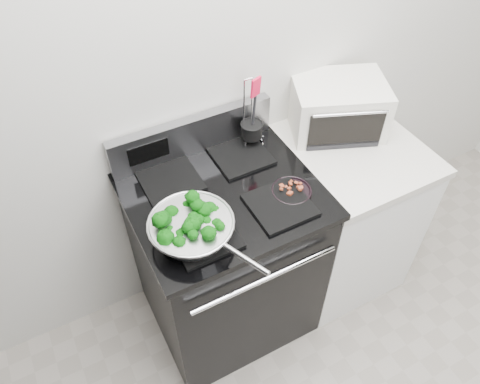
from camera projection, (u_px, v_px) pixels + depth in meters
back_wall at (249, 52)px, 1.96m from camera, size 4.00×0.02×2.70m
gas_range at (226, 258)px, 2.28m from camera, size 0.79×0.69×1.13m
counter at (340, 213)px, 2.52m from camera, size 0.62×0.68×0.92m
skillet at (192, 228)px, 1.75m from camera, size 0.33×0.50×0.07m
broccoli_pile at (191, 224)px, 1.74m from camera, size 0.26×0.26×0.09m
bacon_plate at (292, 189)px, 1.94m from camera, size 0.17×0.17×0.04m
utensil_holder at (252, 133)px, 2.12m from camera, size 0.11×0.11×0.35m
toaster_oven at (338, 106)px, 2.21m from camera, size 0.52×0.46×0.25m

